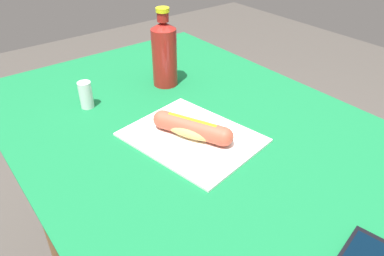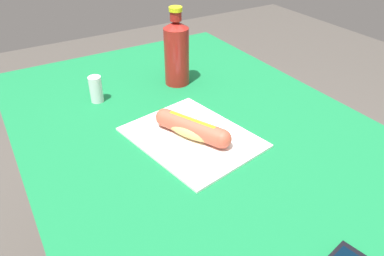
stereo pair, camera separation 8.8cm
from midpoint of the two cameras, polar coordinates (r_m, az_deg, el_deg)
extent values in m
cylinder|color=brown|center=(1.65, 2.28, -0.42)|extent=(0.07, 0.07, 0.73)
cylinder|color=brown|center=(1.47, -18.59, -7.25)|extent=(0.07, 0.07, 0.73)
cube|color=brown|center=(0.94, 3.79, -1.32)|extent=(1.18, 0.78, 0.03)
cube|color=#146B38|center=(0.93, 3.83, -0.47)|extent=(1.24, 0.84, 0.00)
cube|color=white|center=(0.90, 2.81, -1.53)|extent=(0.34, 0.29, 0.01)
ellipsoid|color=tan|center=(0.89, 2.85, -0.30)|extent=(0.17, 0.12, 0.04)
cylinder|color=#BC4C38|center=(0.88, 2.86, -0.04)|extent=(0.17, 0.11, 0.05)
sphere|color=#BC4C38|center=(0.92, -1.54, 1.56)|extent=(0.04, 0.04, 0.04)
sphere|color=#BC4C38|center=(0.85, 7.63, -1.77)|extent=(0.04, 0.04, 0.04)
cube|color=yellow|center=(0.87, 2.90, 1.10)|extent=(0.12, 0.06, 0.00)
cylinder|color=maroon|center=(1.13, -0.10, 10.92)|extent=(0.07, 0.07, 0.17)
cone|color=maroon|center=(1.09, -0.11, 15.67)|extent=(0.07, 0.07, 0.02)
cylinder|color=maroon|center=(1.09, -0.11, 16.88)|extent=(0.03, 0.03, 0.03)
cylinder|color=yellow|center=(1.08, -0.11, 17.85)|extent=(0.04, 0.04, 0.01)
cylinder|color=silver|center=(1.06, -12.32, 5.80)|extent=(0.04, 0.04, 0.08)
camera|label=1|loc=(0.04, -87.14, 1.87)|focal=34.56mm
camera|label=2|loc=(0.04, 92.86, -1.87)|focal=34.56mm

